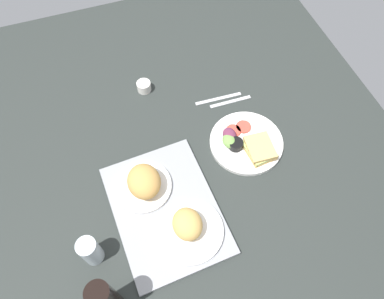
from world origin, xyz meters
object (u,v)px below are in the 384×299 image
object	(u,v)px
knife	(218,99)
bread_plate_far	(144,183)
plate_with_salad	(246,143)
soda_bottle	(106,299)
bread_plate_near	(188,227)
drinking_glass	(90,251)
serving_tray	(166,209)
espresso_cup	(144,86)
fork	(230,101)

from	to	relation	value
knife	bread_plate_far	bearing A→B (deg)	39.73
knife	plate_with_salad	bearing A→B (deg)	96.64
soda_bottle	knife	size ratio (longest dim) A/B	1.20
bread_plate_near	soda_bottle	distance (cm)	31.60
bread_plate_far	plate_with_salad	distance (cm)	40.35
knife	soda_bottle	bearing A→B (deg)	49.91
drinking_glass	serving_tray	bearing A→B (deg)	-74.48
bread_plate_far	serving_tray	bearing A→B (deg)	-154.80
plate_with_salad	espresso_cup	size ratio (longest dim) A/B	4.82
drinking_glass	espresso_cup	bearing A→B (deg)	-28.64
bread_plate_far	bread_plate_near	bearing A→B (deg)	-153.95
serving_tray	knife	size ratio (longest dim) A/B	2.37
serving_tray	knife	distance (cm)	50.97
bread_plate_far	fork	bearing A→B (deg)	-58.66
bread_plate_far	soda_bottle	xyz separation A→B (cm)	(-32.36, 18.53, 5.62)
drinking_glass	fork	size ratio (longest dim) A/B	0.70
knife	serving_tray	bearing A→B (deg)	51.21
espresso_cup	fork	world-z (taller)	espresso_cup
drinking_glass	bread_plate_near	bearing A→B (deg)	-94.62
serving_tray	espresso_cup	distance (cm)	53.02
bread_plate_near	bread_plate_far	xyz separation A→B (cm)	(18.86, 9.22, 1.16)
soda_bottle	fork	bearing A→B (deg)	-46.30
plate_with_salad	knife	size ratio (longest dim) A/B	1.42
bread_plate_near	drinking_glass	distance (cm)	30.30
serving_tray	bread_plate_near	xyz separation A→B (cm)	(-9.48, -4.81, 3.80)
serving_tray	drinking_glass	distance (cm)	26.82
fork	knife	size ratio (longest dim) A/B	0.89
soda_bottle	knife	xyz separation A→B (cm)	(61.09, -56.79, -11.13)
plate_with_salad	drinking_glass	bearing A→B (deg)	109.46
bread_plate_near	soda_bottle	world-z (taller)	soda_bottle
serving_tray	fork	distance (cm)	51.62
drinking_glass	knife	distance (cm)	74.68
espresso_cup	plate_with_salad	bearing A→B (deg)	-143.42
bread_plate_far	drinking_glass	distance (cm)	26.62
drinking_glass	espresso_cup	size ratio (longest dim) A/B	2.12
bread_plate_near	bread_plate_far	size ratio (longest dim) A/B	1.10
plate_with_salad	bread_plate_far	bearing A→B (deg)	97.24
bread_plate_near	fork	bearing A→B (deg)	-36.54
soda_bottle	espresso_cup	world-z (taller)	soda_bottle
serving_tray	soda_bottle	distance (cm)	34.16
soda_bottle	fork	distance (cm)	84.82
bread_plate_near	drinking_glass	bearing A→B (deg)	85.38
serving_tray	espresso_cup	bearing A→B (deg)	-7.76
bread_plate_near	espresso_cup	bearing A→B (deg)	-2.17
plate_with_salad	soda_bottle	xyz separation A→B (cm)	(-37.42, 58.37, 9.61)
bread_plate_near	bread_plate_far	distance (cm)	21.02
soda_bottle	fork	world-z (taller)	soda_bottle
drinking_glass	plate_with_salad	bearing A→B (deg)	-70.54
drinking_glass	soda_bottle	distance (cm)	17.02
plate_with_salad	drinking_glass	world-z (taller)	drinking_glass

